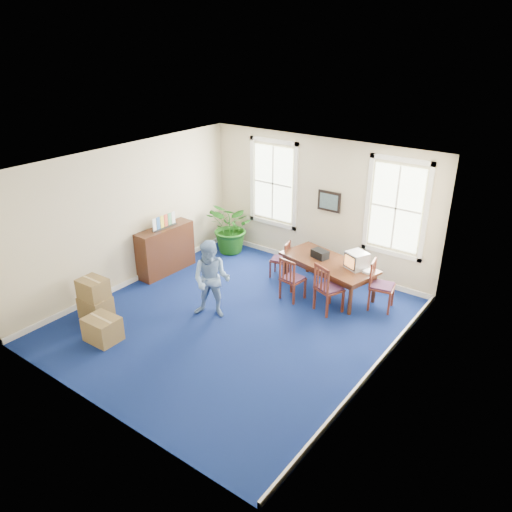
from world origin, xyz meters
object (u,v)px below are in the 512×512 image
Objects in this scene: chair_near_left at (293,278)px; cardboard_boxes at (106,299)px; man at (211,280)px; conference_table at (327,276)px; potted_plant at (232,228)px; credenza at (166,249)px; crt_tv at (357,260)px.

cardboard_boxes is at bearing 55.71° from chair_near_left.
man is at bearing 66.40° from chair_near_left.
chair_near_left is (-0.44, -0.74, 0.13)m from conference_table.
potted_plant reaches higher than chair_near_left.
conference_table is at bearing 22.94° from credenza.
conference_table is at bearing -8.13° from potted_plant.
conference_table is 4.95× the size of crt_tv.
conference_table is 4.76m from cardboard_boxes.
credenza is 0.96× the size of cardboard_boxes.
chair_near_left is 3.90m from cardboard_boxes.
chair_near_left reaches higher than cardboard_boxes.
conference_table is at bearing 50.42° from cardboard_boxes.
credenza is (-4.28, -1.46, -0.33)m from crt_tv.
conference_table is 2.74m from man.
cardboard_boxes is (0.04, -4.10, -0.24)m from potted_plant.
man is at bearing -58.53° from potted_plant.
chair_near_left is at bearing -107.69° from conference_table.
potted_plant is at bearing -17.00° from chair_near_left.
man is at bearing -20.17° from credenza.
crt_tv is 3.74m from potted_plant.
man reaches higher than potted_plant.
cardboard_boxes is at bearing -116.31° from conference_table.
credenza is 1.09× the size of potted_plant.
man is 2.44m from credenza.
chair_near_left is at bearing 48.52° from cardboard_boxes.
crt_tv is 0.27× the size of man.
man is 1.18× the size of potted_plant.
credenza is at bearing -145.52° from conference_table.
credenza reaches higher than cardboard_boxes.
cardboard_boxes reaches higher than conference_table.
crt_tv is 1.41m from chair_near_left.
credenza reaches higher than conference_table.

